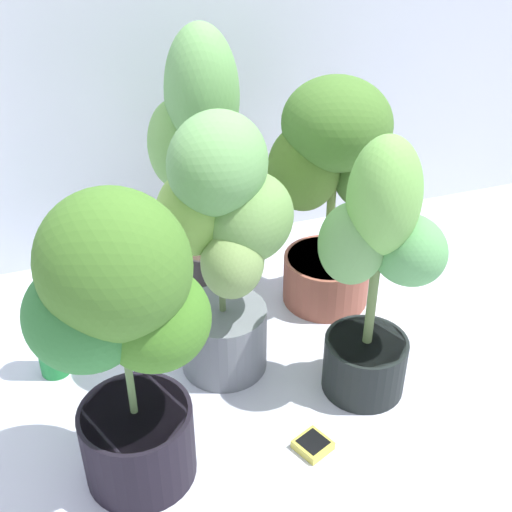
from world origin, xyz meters
TOP-DOWN VIEW (x-y plane):
  - ground_plane at (0.00, 0.00)m, footprint 8.00×8.00m
  - potted_plant_back_center at (0.02, 0.57)m, footprint 0.35×0.30m
  - potted_plant_back_right at (0.37, 0.35)m, footprint 0.43×0.43m
  - potted_plant_center at (-0.03, 0.15)m, footprint 0.42×0.36m
  - potted_plant_front_right at (0.30, -0.06)m, footprint 0.36×0.28m
  - potted_plant_front_left at (-0.34, -0.14)m, footprint 0.45×0.42m
  - hygrometer_box at (0.08, -0.22)m, footprint 0.10×0.10m
  - nutrient_bottle at (-0.51, 0.28)m, footprint 0.09×0.09m

SIDE VIEW (x-z plane):
  - ground_plane at x=0.00m, z-range 0.00..0.00m
  - hygrometer_box at x=0.08m, z-range 0.00..0.03m
  - nutrient_bottle at x=-0.51m, z-range -0.01..0.27m
  - potted_plant_front_right at x=0.30m, z-range 0.03..0.78m
  - potted_plant_center at x=-0.03m, z-range 0.05..0.83m
  - potted_plant_back_right at x=0.37m, z-range 0.07..0.82m
  - potted_plant_front_left at x=-0.34m, z-range 0.07..0.83m
  - potted_plant_back_center at x=0.02m, z-range 0.07..0.94m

